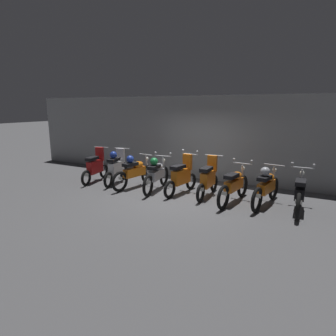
% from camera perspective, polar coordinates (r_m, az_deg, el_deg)
% --- Properties ---
extents(ground_plane, '(80.00, 80.00, 0.00)m').
position_cam_1_polar(ground_plane, '(8.51, 1.77, -5.60)').
color(ground_plane, '#4C4C4F').
extents(back_wall, '(16.00, 0.30, 2.97)m').
position_cam_1_polar(back_wall, '(10.39, 7.74, 5.93)').
color(back_wall, gray).
rests_on(back_wall, ground).
extents(motorbike_slot_0, '(0.56, 1.67, 1.18)m').
position_cam_1_polar(motorbike_slot_0, '(10.34, -14.23, 0.24)').
color(motorbike_slot_0, black).
rests_on(motorbike_slot_0, ground).
extents(motorbike_slot_1, '(0.56, 1.67, 1.18)m').
position_cam_1_polar(motorbike_slot_1, '(9.91, -10.23, 0.14)').
color(motorbike_slot_1, black).
rests_on(motorbike_slot_1, ground).
extents(motorbike_slot_2, '(0.60, 1.93, 1.08)m').
position_cam_1_polar(motorbike_slot_2, '(9.35, -6.64, -0.71)').
color(motorbike_slot_2, black).
rests_on(motorbike_slot_2, ground).
extents(motorbike_slot_3, '(0.59, 1.95, 1.15)m').
position_cam_1_polar(motorbike_slot_3, '(8.94, -2.27, -1.22)').
color(motorbike_slot_3, black).
rests_on(motorbike_slot_3, ground).
extents(motorbike_slot_4, '(0.58, 1.67, 1.29)m').
position_cam_1_polar(motorbike_slot_4, '(8.64, 2.76, -1.70)').
color(motorbike_slot_4, black).
rests_on(motorbike_slot_4, ground).
extents(motorbike_slot_5, '(0.56, 1.68, 1.18)m').
position_cam_1_polar(motorbike_slot_5, '(8.44, 8.05, -2.18)').
color(motorbike_slot_5, black).
rests_on(motorbike_slot_5, ground).
extents(motorbike_slot_6, '(0.58, 1.94, 1.15)m').
position_cam_1_polar(motorbike_slot_6, '(8.02, 13.06, -3.37)').
color(motorbike_slot_6, black).
rests_on(motorbike_slot_6, ground).
extents(motorbike_slot_7, '(0.58, 1.94, 1.08)m').
position_cam_1_polar(motorbike_slot_7, '(8.02, 19.03, -3.48)').
color(motorbike_slot_7, black).
rests_on(motorbike_slot_7, ground).
extents(motorbike_slot_8, '(0.59, 1.95, 1.15)m').
position_cam_1_polar(motorbike_slot_8, '(7.95, 24.81, -4.36)').
color(motorbike_slot_8, black).
rests_on(motorbike_slot_8, ground).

